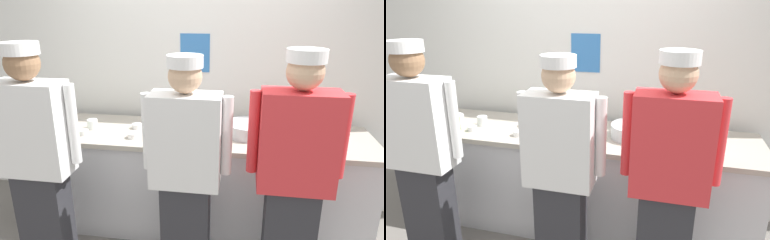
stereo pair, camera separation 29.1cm
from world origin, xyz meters
The scene contains 16 objects.
wall_back centered at (0.00, 0.89, 1.46)m, with size 4.74×0.11×2.92m.
prep_counter centered at (0.00, 0.39, 0.44)m, with size 3.02×0.74×0.89m.
chef_near_left centered at (-0.94, -0.34, 0.91)m, with size 0.61×0.24×1.70m.
chef_center centered at (0.09, -0.28, 0.87)m, with size 0.59×0.24×1.63m.
chef_far_right centered at (0.78, -0.27, 0.90)m, with size 0.61×0.24×1.68m.
plate_stack_front centered at (-1.13, 0.30, 0.93)m, with size 0.22×0.22×0.08m.
plate_stack_rear centered at (1.08, 0.30, 0.93)m, with size 0.20×0.20×0.08m.
mixing_bowl_steel centered at (0.50, 0.41, 0.94)m, with size 0.38×0.38×0.11m, color #B7BABF.
sheet_tray centered at (-0.13, 0.41, 0.90)m, with size 0.48×0.32×0.02m, color #B7BABF.
squeeze_bottle_primary centered at (0.86, 0.40, 0.98)m, with size 0.06×0.06×0.20m.
squeeze_bottle_secondary centered at (0.68, 0.17, 0.97)m, with size 0.06×0.06×0.18m.
squeeze_bottle_spare centered at (-1.00, 0.19, 0.98)m, with size 0.06×0.06×0.19m.
ramekin_red_sauce centered at (-0.86, 0.21, 0.91)m, with size 0.08×0.08×0.04m.
ramekin_orange_sauce centered at (-0.43, 0.20, 0.91)m, with size 0.09×0.09×0.04m.
ramekin_green_sauce centered at (-0.47, 0.42, 0.91)m, with size 0.08×0.08×0.04m.
deli_cup centered at (-0.85, 0.35, 0.93)m, with size 0.09×0.09×0.08m, color white.
Camera 1 is at (0.44, -2.29, 1.91)m, focal length 31.95 mm.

